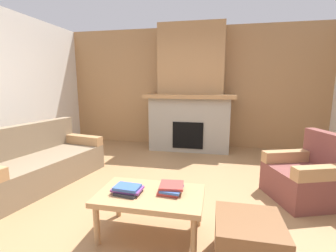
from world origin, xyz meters
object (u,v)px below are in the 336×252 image
Objects in this scene: couch at (39,164)px; coffee_table at (150,198)px; ottoman at (248,243)px; armchair at (308,177)px; fireplace at (190,97)px.

couch is 2.15m from coffee_table.
ottoman is (0.87, -0.23, -0.18)m from coffee_table.
coffee_table reaches higher than ottoman.
armchair is 1.87× the size of ottoman.
armchair is (1.72, -2.10, -0.87)m from fireplace.
coffee_table is (-0.02, -3.19, -0.79)m from fireplace.
fireplace is 3.65m from ottoman.
fireplace is 1.40× the size of couch.
armchair is at bearing 56.45° from ottoman.
fireplace reaches higher than armchair.
couch is at bearing 156.05° from coffee_table.
couch is 3.04m from ottoman.
coffee_table is 0.92m from ottoman.
ottoman is (2.84, -1.10, -0.09)m from couch.
coffee_table is at bearing -90.37° from fireplace.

